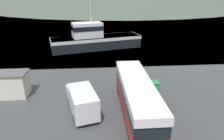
# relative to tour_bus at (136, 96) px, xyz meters

# --- Properties ---
(water_surface) EXTENTS (240.00, 240.00, 0.00)m
(water_surface) POSITION_rel_tour_bus_xyz_m (0.14, 132.01, -1.83)
(water_surface) COLOR #475B6B
(water_surface) RESTS_ON ground
(tour_bus) EXTENTS (2.61, 11.07, 3.26)m
(tour_bus) POSITION_rel_tour_bus_xyz_m (0.00, 0.00, 0.00)
(tour_bus) COLOR red
(tour_bus) RESTS_ON ground
(delivery_van) EXTENTS (3.54, 6.25, 2.39)m
(delivery_van) POSITION_rel_tour_bus_xyz_m (-4.99, 0.70, -0.57)
(delivery_van) COLOR silver
(delivery_van) RESTS_ON ground
(fishing_boat) EXTENTS (17.94, 8.81, 9.32)m
(fishing_boat) POSITION_rel_tour_bus_xyz_m (-3.85, 22.82, 0.05)
(fishing_boat) COLOR black
(fishing_boat) RESTS_ON water_surface
(storage_bin) EXTENTS (1.13, 1.27, 1.14)m
(storage_bin) POSITION_rel_tour_bus_xyz_m (2.86, 4.27, -1.25)
(storage_bin) COLOR green
(storage_bin) RESTS_ON ground
(dock_kiosk) EXTENTS (3.11, 2.33, 2.71)m
(dock_kiosk) POSITION_rel_tour_bus_xyz_m (-12.46, 4.33, -0.47)
(dock_kiosk) COLOR beige
(dock_kiosk) RESTS_ON ground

